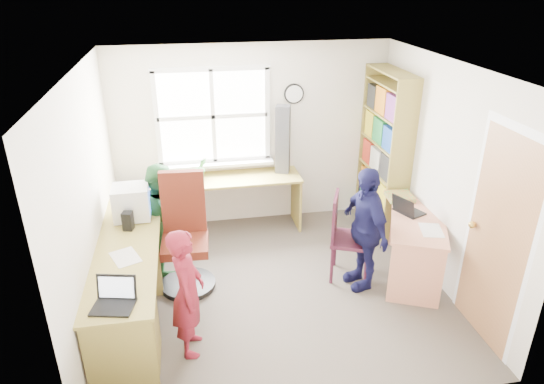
{
  "coord_description": "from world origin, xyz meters",
  "views": [
    {
      "loc": [
        -0.85,
        -4.35,
        3.2
      ],
      "look_at": [
        0.0,
        0.25,
        1.05
      ],
      "focal_mm": 32.0,
      "sensor_mm": 36.0,
      "label": 1
    }
  ],
  "objects_px": {
    "swivel_chair": "(185,239)",
    "person_navy": "(364,228)",
    "bookshelf": "(384,156)",
    "right_desk": "(416,234)",
    "laptop_right": "(407,209)",
    "person_red": "(188,293)",
    "person_green": "(163,217)",
    "l_desk": "(150,280)",
    "wooden_chair": "(345,234)",
    "potted_plant": "(201,168)",
    "laptop_left": "(115,299)",
    "cd_tower": "(283,140)",
    "crt_monitor": "(132,202)"
  },
  "relations": [
    {
      "from": "l_desk",
      "to": "person_red",
      "type": "distance_m",
      "value": 0.64
    },
    {
      "from": "laptop_left",
      "to": "person_green",
      "type": "relative_size",
      "value": 0.29
    },
    {
      "from": "laptop_left",
      "to": "person_green",
      "type": "bearing_deg",
      "value": 91.69
    },
    {
      "from": "bookshelf",
      "to": "wooden_chair",
      "type": "bearing_deg",
      "value": -128.43
    },
    {
      "from": "laptop_left",
      "to": "person_red",
      "type": "height_order",
      "value": "person_red"
    },
    {
      "from": "right_desk",
      "to": "person_navy",
      "type": "bearing_deg",
      "value": -149.11
    },
    {
      "from": "bookshelf",
      "to": "right_desk",
      "type": "bearing_deg",
      "value": -92.93
    },
    {
      "from": "wooden_chair",
      "to": "crt_monitor",
      "type": "bearing_deg",
      "value": -167.26
    },
    {
      "from": "swivel_chair",
      "to": "laptop_left",
      "type": "height_order",
      "value": "swivel_chair"
    },
    {
      "from": "swivel_chair",
      "to": "person_green",
      "type": "distance_m",
      "value": 0.47
    },
    {
      "from": "bookshelf",
      "to": "laptop_right",
      "type": "relative_size",
      "value": 5.45
    },
    {
      "from": "bookshelf",
      "to": "cd_tower",
      "type": "height_order",
      "value": "bookshelf"
    },
    {
      "from": "bookshelf",
      "to": "laptop_left",
      "type": "bearing_deg",
      "value": -145.27
    },
    {
      "from": "wooden_chair",
      "to": "person_red",
      "type": "xyz_separation_m",
      "value": [
        -1.74,
        -0.88,
        0.08
      ]
    },
    {
      "from": "laptop_left",
      "to": "person_red",
      "type": "relative_size",
      "value": 0.3
    },
    {
      "from": "laptop_right",
      "to": "potted_plant",
      "type": "relative_size",
      "value": 1.34
    },
    {
      "from": "potted_plant",
      "to": "laptop_left",
      "type": "bearing_deg",
      "value": -108.28
    },
    {
      "from": "wooden_chair",
      "to": "laptop_right",
      "type": "relative_size",
      "value": 2.59
    },
    {
      "from": "laptop_right",
      "to": "person_red",
      "type": "bearing_deg",
      "value": 86.87
    },
    {
      "from": "l_desk",
      "to": "laptop_left",
      "type": "xyz_separation_m",
      "value": [
        -0.21,
        -0.72,
        0.35
      ]
    },
    {
      "from": "crt_monitor",
      "to": "person_navy",
      "type": "xyz_separation_m",
      "value": [
        2.42,
        -0.58,
        -0.24
      ]
    },
    {
      "from": "laptop_left",
      "to": "person_green",
      "type": "distance_m",
      "value": 1.73
    },
    {
      "from": "person_red",
      "to": "laptop_left",
      "type": "bearing_deg",
      "value": 116.4
    },
    {
      "from": "laptop_right",
      "to": "person_green",
      "type": "relative_size",
      "value": 0.3
    },
    {
      "from": "bookshelf",
      "to": "laptop_right",
      "type": "distance_m",
      "value": 1.09
    },
    {
      "from": "bookshelf",
      "to": "l_desk",
      "type": "bearing_deg",
      "value": -153.57
    },
    {
      "from": "bookshelf",
      "to": "wooden_chair",
      "type": "relative_size",
      "value": 2.11
    },
    {
      "from": "l_desk",
      "to": "person_green",
      "type": "xyz_separation_m",
      "value": [
        0.12,
        0.97,
        0.19
      ]
    },
    {
      "from": "l_desk",
      "to": "wooden_chair",
      "type": "distance_m",
      "value": 2.14
    },
    {
      "from": "l_desk",
      "to": "potted_plant",
      "type": "relative_size",
      "value": 10.29
    },
    {
      "from": "crt_monitor",
      "to": "laptop_left",
      "type": "xyz_separation_m",
      "value": [
        -0.03,
        -1.5,
        -0.14
      ]
    },
    {
      "from": "laptop_left",
      "to": "swivel_chair",
      "type": "bearing_deg",
      "value": 79.01
    },
    {
      "from": "right_desk",
      "to": "laptop_left",
      "type": "distance_m",
      "value": 3.27
    },
    {
      "from": "laptop_left",
      "to": "potted_plant",
      "type": "relative_size",
      "value": 1.31
    },
    {
      "from": "cd_tower",
      "to": "potted_plant",
      "type": "relative_size",
      "value": 3.13
    },
    {
      "from": "laptop_left",
      "to": "cd_tower",
      "type": "xyz_separation_m",
      "value": [
        1.89,
        2.52,
        0.4
      ]
    },
    {
      "from": "l_desk",
      "to": "bookshelf",
      "type": "bearing_deg",
      "value": 26.43
    },
    {
      "from": "swivel_chair",
      "to": "wooden_chair",
      "type": "bearing_deg",
      "value": -2.37
    },
    {
      "from": "laptop_left",
      "to": "potted_plant",
      "type": "height_order",
      "value": "potted_plant"
    },
    {
      "from": "swivel_chair",
      "to": "laptop_left",
      "type": "xyz_separation_m",
      "value": [
        -0.57,
        -1.29,
        0.25
      ]
    },
    {
      "from": "person_green",
      "to": "person_navy",
      "type": "bearing_deg",
      "value": -123.1
    },
    {
      "from": "laptop_left",
      "to": "cd_tower",
      "type": "height_order",
      "value": "cd_tower"
    },
    {
      "from": "swivel_chair",
      "to": "person_red",
      "type": "height_order",
      "value": "swivel_chair"
    },
    {
      "from": "bookshelf",
      "to": "person_red",
      "type": "distance_m",
      "value": 3.28
    },
    {
      "from": "swivel_chair",
      "to": "right_desk",
      "type": "bearing_deg",
      "value": -3.01
    },
    {
      "from": "right_desk",
      "to": "wooden_chair",
      "type": "distance_m",
      "value": 0.8
    },
    {
      "from": "right_desk",
      "to": "crt_monitor",
      "type": "relative_size",
      "value": 3.55
    },
    {
      "from": "crt_monitor",
      "to": "laptop_right",
      "type": "distance_m",
      "value": 3.02
    },
    {
      "from": "cd_tower",
      "to": "person_green",
      "type": "xyz_separation_m",
      "value": [
        -1.56,
        -0.83,
        -0.56
      ]
    },
    {
      "from": "swivel_chair",
      "to": "person_navy",
      "type": "bearing_deg",
      "value": -7.49
    }
  ]
}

